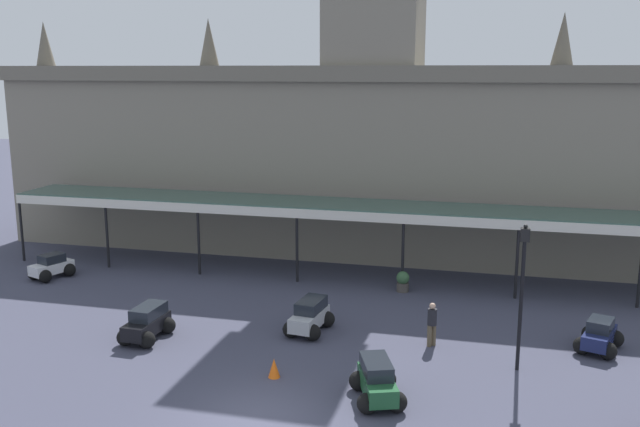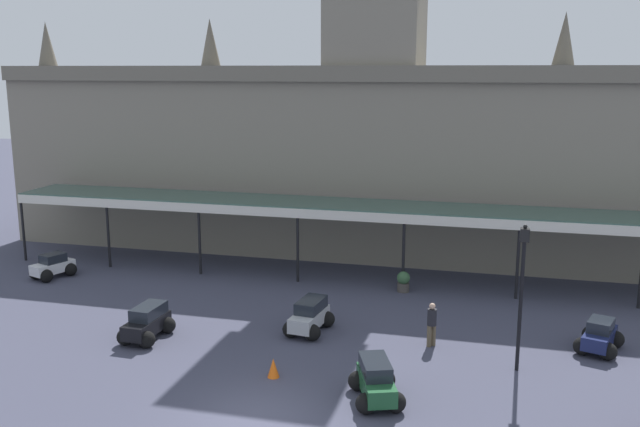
{
  "view_description": "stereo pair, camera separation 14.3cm",
  "coord_description": "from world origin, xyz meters",
  "px_view_note": "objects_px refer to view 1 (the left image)",
  "views": [
    {
      "loc": [
        6.46,
        -17.82,
        10.1
      ],
      "look_at": [
        0.0,
        7.69,
        4.62
      ],
      "focal_mm": 39.07,
      "sensor_mm": 36.0,
      "label": 1
    },
    {
      "loc": [
        6.6,
        -17.78,
        10.1
      ],
      "look_at": [
        0.0,
        7.69,
        4.62
      ],
      "focal_mm": 39.07,
      "sensor_mm": 36.0,
      "label": 2
    }
  ],
  "objects_px": {
    "car_green_estate": "(377,383)",
    "pedestrian_crossing_forecourt": "(432,323)",
    "car_silver_estate": "(310,318)",
    "traffic_cone": "(274,368)",
    "car_white_sedan": "(52,268)",
    "planter_forecourt_centre": "(403,281)",
    "car_black_estate": "(147,325)",
    "victorian_lamppost": "(522,281)",
    "car_navy_sedan": "(599,337)"
  },
  "relations": [
    {
      "from": "pedestrian_crossing_forecourt",
      "to": "car_silver_estate",
      "type": "bearing_deg",
      "value": 176.81
    },
    {
      "from": "planter_forecourt_centre",
      "to": "car_white_sedan",
      "type": "bearing_deg",
      "value": -172.96
    },
    {
      "from": "traffic_cone",
      "to": "victorian_lamppost",
      "type": "bearing_deg",
      "value": 18.32
    },
    {
      "from": "car_silver_estate",
      "to": "planter_forecourt_centre",
      "type": "distance_m",
      "value": 6.58
    },
    {
      "from": "car_green_estate",
      "to": "car_silver_estate",
      "type": "bearing_deg",
      "value": 124.89
    },
    {
      "from": "car_silver_estate",
      "to": "car_green_estate",
      "type": "xyz_separation_m",
      "value": [
        3.52,
        -5.05,
        0.0
      ]
    },
    {
      "from": "planter_forecourt_centre",
      "to": "car_navy_sedan",
      "type": "bearing_deg",
      "value": -33.03
    },
    {
      "from": "car_green_estate",
      "to": "car_white_sedan",
      "type": "relative_size",
      "value": 1.09
    },
    {
      "from": "car_white_sedan",
      "to": "victorian_lamppost",
      "type": "xyz_separation_m",
      "value": [
        21.98,
        -5.47,
        2.66
      ]
    },
    {
      "from": "traffic_cone",
      "to": "planter_forecourt_centre",
      "type": "relative_size",
      "value": 0.68
    },
    {
      "from": "car_black_estate",
      "to": "pedestrian_crossing_forecourt",
      "type": "xyz_separation_m",
      "value": [
        10.56,
        1.97,
        0.34
      ]
    },
    {
      "from": "car_white_sedan",
      "to": "pedestrian_crossing_forecourt",
      "type": "relative_size",
      "value": 1.33
    },
    {
      "from": "car_silver_estate",
      "to": "car_navy_sedan",
      "type": "height_order",
      "value": "car_silver_estate"
    },
    {
      "from": "pedestrian_crossing_forecourt",
      "to": "planter_forecourt_centre",
      "type": "relative_size",
      "value": 1.74
    },
    {
      "from": "car_navy_sedan",
      "to": "traffic_cone",
      "type": "xyz_separation_m",
      "value": [
        -10.81,
        -5.07,
        -0.18
      ]
    },
    {
      "from": "victorian_lamppost",
      "to": "car_green_estate",
      "type": "bearing_deg",
      "value": -141.62
    },
    {
      "from": "car_navy_sedan",
      "to": "planter_forecourt_centre",
      "type": "xyz_separation_m",
      "value": [
        -7.86,
        5.11,
        -0.01
      ]
    },
    {
      "from": "car_green_estate",
      "to": "pedestrian_crossing_forecourt",
      "type": "bearing_deg",
      "value": 75.5
    },
    {
      "from": "car_navy_sedan",
      "to": "planter_forecourt_centre",
      "type": "relative_size",
      "value": 2.32
    },
    {
      "from": "traffic_cone",
      "to": "car_white_sedan",
      "type": "bearing_deg",
      "value": 150.18
    },
    {
      "from": "car_silver_estate",
      "to": "traffic_cone",
      "type": "relative_size",
      "value": 3.57
    },
    {
      "from": "car_black_estate",
      "to": "planter_forecourt_centre",
      "type": "height_order",
      "value": "car_black_estate"
    },
    {
      "from": "car_black_estate",
      "to": "traffic_cone",
      "type": "relative_size",
      "value": 3.49
    },
    {
      "from": "car_white_sedan",
      "to": "pedestrian_crossing_forecourt",
      "type": "bearing_deg",
      "value": -12.15
    },
    {
      "from": "car_navy_sedan",
      "to": "pedestrian_crossing_forecourt",
      "type": "relative_size",
      "value": 1.33
    },
    {
      "from": "car_navy_sedan",
      "to": "victorian_lamppost",
      "type": "height_order",
      "value": "victorian_lamppost"
    },
    {
      "from": "planter_forecourt_centre",
      "to": "car_silver_estate",
      "type": "bearing_deg",
      "value": -115.85
    },
    {
      "from": "car_white_sedan",
      "to": "traffic_cone",
      "type": "height_order",
      "value": "car_white_sedan"
    },
    {
      "from": "car_silver_estate",
      "to": "car_black_estate",
      "type": "distance_m",
      "value": 6.22
    },
    {
      "from": "car_navy_sedan",
      "to": "planter_forecourt_centre",
      "type": "height_order",
      "value": "car_navy_sedan"
    },
    {
      "from": "car_black_estate",
      "to": "traffic_cone",
      "type": "distance_m",
      "value": 6.08
    },
    {
      "from": "planter_forecourt_centre",
      "to": "car_green_estate",
      "type": "bearing_deg",
      "value": -86.58
    },
    {
      "from": "car_silver_estate",
      "to": "planter_forecourt_centre",
      "type": "xyz_separation_m",
      "value": [
        2.87,
        5.92,
        -0.07
      ]
    },
    {
      "from": "car_black_estate",
      "to": "victorian_lamppost",
      "type": "distance_m",
      "value": 13.87
    },
    {
      "from": "car_black_estate",
      "to": "victorian_lamppost",
      "type": "height_order",
      "value": "victorian_lamppost"
    },
    {
      "from": "car_green_estate",
      "to": "traffic_cone",
      "type": "xyz_separation_m",
      "value": [
        -3.6,
        0.78,
        -0.24
      ]
    },
    {
      "from": "car_navy_sedan",
      "to": "car_black_estate",
      "type": "bearing_deg",
      "value": -169.58
    },
    {
      "from": "car_navy_sedan",
      "to": "traffic_cone",
      "type": "height_order",
      "value": "car_navy_sedan"
    },
    {
      "from": "car_black_estate",
      "to": "victorian_lamppost",
      "type": "xyz_separation_m",
      "value": [
        13.61,
        0.58,
        2.59
      ]
    },
    {
      "from": "car_black_estate",
      "to": "car_navy_sedan",
      "type": "xyz_separation_m",
      "value": [
        16.53,
        3.04,
        -0.06
      ]
    },
    {
      "from": "victorian_lamppost",
      "to": "car_silver_estate",
      "type": "bearing_deg",
      "value": 168.02
    },
    {
      "from": "victorian_lamppost",
      "to": "traffic_cone",
      "type": "distance_m",
      "value": 8.78
    },
    {
      "from": "pedestrian_crossing_forecourt",
      "to": "planter_forecourt_centre",
      "type": "distance_m",
      "value": 6.48
    },
    {
      "from": "victorian_lamppost",
      "to": "planter_forecourt_centre",
      "type": "bearing_deg",
      "value": 123.1
    },
    {
      "from": "planter_forecourt_centre",
      "to": "pedestrian_crossing_forecourt",
      "type": "bearing_deg",
      "value": -72.99
    },
    {
      "from": "pedestrian_crossing_forecourt",
      "to": "traffic_cone",
      "type": "height_order",
      "value": "pedestrian_crossing_forecourt"
    },
    {
      "from": "car_black_estate",
      "to": "car_navy_sedan",
      "type": "distance_m",
      "value": 16.81
    },
    {
      "from": "car_green_estate",
      "to": "pedestrian_crossing_forecourt",
      "type": "height_order",
      "value": "pedestrian_crossing_forecourt"
    },
    {
      "from": "victorian_lamppost",
      "to": "car_black_estate",
      "type": "bearing_deg",
      "value": -177.56
    },
    {
      "from": "car_white_sedan",
      "to": "traffic_cone",
      "type": "xyz_separation_m",
      "value": [
        14.1,
        -8.08,
        -0.18
      ]
    }
  ]
}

